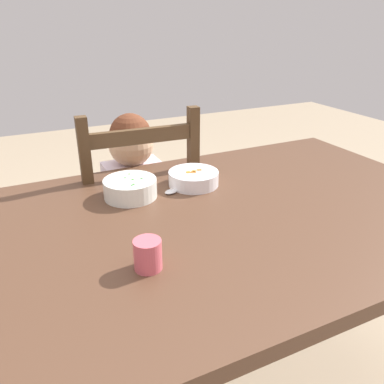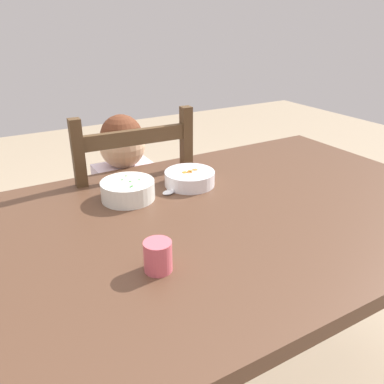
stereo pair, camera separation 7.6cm
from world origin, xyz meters
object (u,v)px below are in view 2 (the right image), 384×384
at_px(dining_table, 212,243).
at_px(spoon, 173,190).
at_px(bowl_of_peas, 128,189).
at_px(child_figure, 129,198).
at_px(bowl_of_carrots, 190,178).
at_px(drinking_cup, 158,256).
at_px(dining_chair, 130,234).

relative_size(dining_table, spoon, 11.50).
height_order(dining_table, spoon, spoon).
xyz_separation_m(dining_table, spoon, (-0.02, 0.19, 0.10)).
bearing_deg(dining_table, bowl_of_peas, 127.73).
bearing_deg(child_figure, bowl_of_carrots, -69.94).
xyz_separation_m(dining_table, bowl_of_peas, (-0.17, 0.21, 0.13)).
distance_m(child_figure, drinking_cup, 0.72).
bearing_deg(bowl_of_carrots, drinking_cup, -128.10).
relative_size(spoon, drinking_cup, 1.94).
height_order(dining_chair, drinking_cup, dining_chair).
bearing_deg(spoon, child_figure, 96.18).
bearing_deg(child_figure, dining_chair, 150.90).
bearing_deg(dining_table, drinking_cup, -146.68).
distance_m(bowl_of_peas, drinking_cup, 0.38).
bearing_deg(dining_table, child_figure, 96.54).
distance_m(dining_table, bowl_of_peas, 0.30).
bearing_deg(child_figure, drinking_cup, -105.61).
bearing_deg(bowl_of_carrots, dining_chair, 110.50).
bearing_deg(drinking_cup, dining_table, 33.32).
relative_size(dining_chair, spoon, 7.23).
bearing_deg(dining_table, spoon, 97.13).
bearing_deg(drinking_cup, spoon, 58.03).
height_order(dining_table, child_figure, child_figure).
height_order(dining_chair, bowl_of_carrots, dining_chair).
xyz_separation_m(bowl_of_peas, bowl_of_carrots, (0.21, 0.00, -0.01)).
height_order(bowl_of_peas, drinking_cup, drinking_cup).
relative_size(dining_chair, bowl_of_peas, 6.08).
distance_m(child_figure, bowl_of_peas, 0.36).
bearing_deg(child_figure, spoon, -83.82).
distance_m(dining_table, drinking_cup, 0.32).
bearing_deg(bowl_of_carrots, spoon, -163.95).
bearing_deg(bowl_of_peas, child_figure, 69.95).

